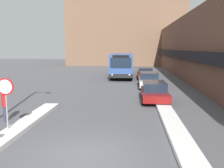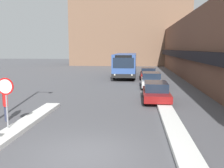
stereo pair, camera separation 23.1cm
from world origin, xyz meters
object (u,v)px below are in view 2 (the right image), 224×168
Objects in this scene: stop_sign at (6,93)px; pedestrian at (5,103)px; city_bus at (126,64)px; parked_car_middle at (151,80)px; parked_car_front at (156,91)px; parked_car_back at (148,73)px.

stop_sign is 1.53× the size of pedestrian.
parked_car_middle is (2.91, -9.05, -0.95)m from city_bus.
parked_car_front is at bearing 89.91° from pedestrian.
stop_sign reaches higher than pedestrian.
parked_car_back is at bearing 121.11° from pedestrian.
parked_car_front is (2.91, -15.35, -0.98)m from city_bus.
city_bus is 15.66m from parked_car_front.
pedestrian is (-1.05, 1.75, -0.84)m from stop_sign.
parked_car_middle reaches higher than parked_car_back.
parked_car_front is 10.08m from pedestrian.
stop_sign is 2.21m from pedestrian.
parked_car_back is 21.03m from pedestrian.
parked_car_back is 1.88× the size of stop_sign.
pedestrian reaches higher than parked_car_front.
parked_car_middle is at bearing 63.05° from stop_sign.
stop_sign is at bearing -100.32° from city_bus.
parked_car_middle is 7.16m from parked_car_back.
city_bus reaches higher than parked_car_middle.
pedestrian is at bearing -144.02° from parked_car_front.
parked_car_back is at bearing 90.00° from parked_car_middle.
parked_car_front is 0.98× the size of parked_car_back.
city_bus is 6.84× the size of pedestrian.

